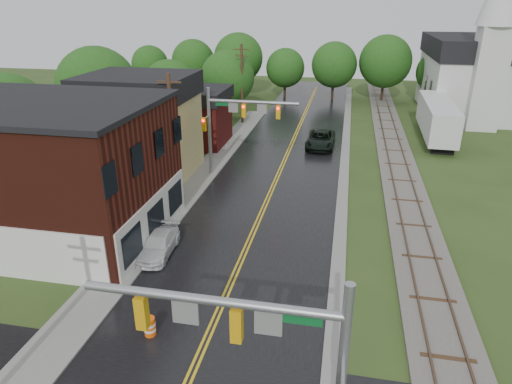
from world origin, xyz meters
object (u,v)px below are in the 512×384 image
(utility_pole_b, at_px, (173,135))
(suv_dark, at_px, (321,140))
(tree_left_b, at_px, (99,90))
(semi_trailer, at_px, (437,117))
(pickup_white, at_px, (159,245))
(tree_left_e, at_px, (229,79))
(church, at_px, (473,68))
(tree_left_a, at_px, (8,121))
(utility_pole_c, at_px, (242,83))
(brick_building, at_px, (41,170))
(construction_barrel, at_px, (150,327))
(traffic_signal_near, at_px, (264,344))
(traffic_signal_far, at_px, (235,117))
(tree_left_c, at_px, (171,89))

(utility_pole_b, bearing_deg, suv_dark, 55.70)
(tree_left_b, bearing_deg, semi_trailer, 16.35)
(suv_dark, height_order, pickup_white, suv_dark)
(semi_trailer, bearing_deg, tree_left_e, 168.99)
(church, distance_m, tree_left_b, 43.70)
(suv_dark, bearing_deg, semi_trailer, 25.07)
(tree_left_a, height_order, pickup_white, tree_left_a)
(utility_pole_c, bearing_deg, tree_left_e, 137.16)
(pickup_white, xyz_separation_m, semi_trailer, (19.23, 27.63, 1.75))
(tree_left_a, height_order, suv_dark, tree_left_a)
(church, bearing_deg, tree_left_b, -150.01)
(brick_building, relative_size, church, 0.71)
(construction_barrel, bearing_deg, traffic_signal_near, -40.73)
(tree_left_e, relative_size, construction_barrel, 9.08)
(tree_left_b, xyz_separation_m, tree_left_e, (9.00, 14.00, -0.90))
(tree_left_a, height_order, tree_left_e, tree_left_a)
(pickup_white, bearing_deg, tree_left_b, 122.71)
(traffic_signal_far, relative_size, semi_trailer, 0.58)
(tree_left_b, height_order, pickup_white, tree_left_b)
(tree_left_a, height_order, tree_left_b, tree_left_b)
(tree_left_e, xyz_separation_m, pickup_white, (4.05, -32.16, -4.22))
(pickup_white, bearing_deg, tree_left_e, 94.19)
(traffic_signal_far, bearing_deg, church, 48.73)
(utility_pole_c, relative_size, tree_left_a, 1.04)
(brick_building, relative_size, tree_left_b, 1.48)
(utility_pole_c, bearing_deg, pickup_white, -86.22)
(church, height_order, pickup_white, church)
(traffic_signal_near, bearing_deg, tree_left_b, 125.49)
(utility_pole_b, height_order, pickup_white, utility_pole_b)
(suv_dark, xyz_separation_m, semi_trailer, (11.52, 5.13, 1.56))
(church, relative_size, tree_left_e, 2.45)
(utility_pole_b, bearing_deg, tree_left_c, 111.49)
(brick_building, xyz_separation_m, tree_left_e, (3.64, 30.90, 0.66))
(utility_pole_b, height_order, suv_dark, utility_pole_b)
(utility_pole_c, distance_m, tree_left_a, 25.67)
(tree_left_a, relative_size, tree_left_b, 0.89)
(traffic_signal_far, bearing_deg, utility_pole_b, -123.68)
(brick_building, relative_size, tree_left_e, 1.75)
(utility_pole_c, bearing_deg, traffic_signal_near, -76.26)
(church, height_order, semi_trailer, church)
(construction_barrel, bearing_deg, traffic_signal_far, 92.79)
(utility_pole_b, bearing_deg, utility_pole_c, 90.00)
(construction_barrel, bearing_deg, tree_left_b, 121.80)
(brick_building, height_order, traffic_signal_far, brick_building)
(utility_pole_c, xyz_separation_m, tree_left_a, (-13.05, -22.10, 0.39))
(traffic_signal_near, xyz_separation_m, tree_left_b, (-21.32, 29.90, 0.75))
(traffic_signal_near, distance_m, construction_barrel, 9.09)
(utility_pole_c, distance_m, suv_dark, 13.04)
(tree_left_a, bearing_deg, suv_dark, 32.21)
(suv_dark, relative_size, pickup_white, 1.39)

